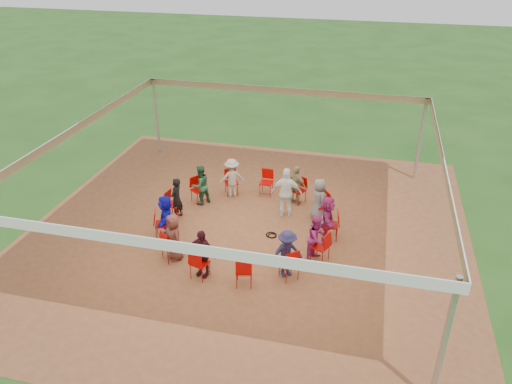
% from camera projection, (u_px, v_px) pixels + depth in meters
% --- Properties ---
extents(ground, '(80.00, 80.00, 0.00)m').
position_uv_depth(ground, '(247.00, 232.00, 15.01)').
color(ground, '#214A17').
rests_on(ground, ground).
extents(dirt_patch, '(13.00, 13.00, 0.00)m').
position_uv_depth(dirt_patch, '(247.00, 232.00, 15.00)').
color(dirt_patch, brown).
rests_on(dirt_patch, ground).
extents(tent, '(10.33, 10.33, 3.00)m').
position_uv_depth(tent, '(246.00, 160.00, 13.89)').
color(tent, '#B2B2B7').
rests_on(tent, ground).
extents(chair_0, '(0.48, 0.47, 0.90)m').
position_uv_depth(chair_0, '(331.00, 225.00, 14.51)').
color(chair_0, '#B30300').
rests_on(chair_0, ground).
extents(chair_1, '(0.60, 0.59, 0.90)m').
position_uv_depth(chair_1, '(322.00, 205.00, 15.55)').
color(chair_1, '#B30300').
rests_on(chair_1, ground).
extents(chair_2, '(0.58, 0.59, 0.90)m').
position_uv_depth(chair_2, '(298.00, 191.00, 16.42)').
color(chair_2, '#B30300').
rests_on(chair_2, ground).
extents(chair_3, '(0.43, 0.44, 0.90)m').
position_uv_depth(chair_3, '(266.00, 183.00, 16.91)').
color(chair_3, '#B30300').
rests_on(chair_3, ground).
extents(chair_4, '(0.57, 0.58, 0.90)m').
position_uv_depth(chair_4, '(231.00, 183.00, 16.93)').
color(chair_4, '#B30300').
rests_on(chair_4, ground).
extents(chair_5, '(0.60, 0.60, 0.90)m').
position_uv_depth(chair_5, '(199.00, 190.00, 16.45)').
color(chair_5, '#B30300').
rests_on(chair_5, ground).
extents(chair_6, '(0.49, 0.47, 0.90)m').
position_uv_depth(chair_6, '(174.00, 204.00, 15.60)').
color(chair_6, '#B30300').
rests_on(chair_6, ground).
extents(chair_7, '(0.56, 0.55, 0.90)m').
position_uv_depth(chair_7, '(162.00, 224.00, 14.56)').
color(chair_7, '#B30300').
rests_on(chair_7, ground).
extents(chair_8, '(0.61, 0.61, 0.90)m').
position_uv_depth(chair_8, '(171.00, 246.00, 13.58)').
color(chair_8, '#B30300').
rests_on(chair_8, ground).
extents(chair_9, '(0.52, 0.53, 0.90)m').
position_uv_depth(chair_9, '(200.00, 263.00, 12.87)').
color(chair_9, '#B30300').
rests_on(chair_9, ground).
extents(chair_10, '(0.51, 0.52, 0.90)m').
position_uv_depth(chair_10, '(244.00, 270.00, 12.61)').
color(chair_10, '#B30300').
rests_on(chair_10, ground).
extents(chair_11, '(0.61, 0.61, 0.90)m').
position_uv_depth(chair_11, '(289.00, 264.00, 12.85)').
color(chair_11, '#B30300').
rests_on(chair_11, ground).
extents(chair_12, '(0.56, 0.55, 0.90)m').
position_uv_depth(chair_12, '(320.00, 247.00, 13.53)').
color(chair_12, '#B30300').
rests_on(chair_12, ground).
extents(person_seated_0, '(0.61, 1.31, 1.36)m').
position_uv_depth(person_seated_0, '(327.00, 218.00, 14.41)').
color(person_seated_0, '#962160').
rests_on(person_seated_0, ground).
extents(person_seated_1, '(0.68, 0.76, 1.36)m').
position_uv_depth(person_seated_1, '(319.00, 199.00, 15.40)').
color(person_seated_1, slate).
rests_on(person_seated_1, ground).
extents(person_seated_2, '(0.90, 0.74, 1.36)m').
position_uv_depth(person_seated_2, '(296.00, 185.00, 16.23)').
color(person_seated_2, '#958359').
rests_on(person_seated_2, ground).
extents(person_seated_3, '(0.98, 0.79, 1.36)m').
position_uv_depth(person_seated_3, '(232.00, 178.00, 16.71)').
color(person_seated_3, '#A0988C').
rests_on(person_seated_3, ground).
extents(person_seated_4, '(0.69, 0.76, 1.36)m').
position_uv_depth(person_seated_4, '(200.00, 185.00, 16.26)').
color(person_seated_4, '#275236').
rests_on(person_seated_4, ground).
extents(person_seated_5, '(0.39, 0.53, 1.36)m').
position_uv_depth(person_seated_5, '(176.00, 198.00, 15.45)').
color(person_seated_5, black).
rests_on(person_seated_5, ground).
extents(person_seated_6, '(0.88, 1.35, 1.36)m').
position_uv_depth(person_seated_6, '(166.00, 217.00, 14.46)').
color(person_seated_6, '#100EAA').
rests_on(person_seated_6, ground).
extents(person_seated_7, '(0.74, 0.72, 1.36)m').
position_uv_depth(person_seated_7, '(174.00, 237.00, 13.52)').
color(person_seated_7, brown).
rests_on(person_seated_7, ground).
extents(person_seated_8, '(0.87, 0.60, 1.36)m').
position_uv_depth(person_seated_8, '(202.00, 253.00, 12.85)').
color(person_seated_8, '#3D1018').
rests_on(person_seated_8, ground).
extents(person_seated_9, '(0.95, 0.90, 1.36)m').
position_uv_depth(person_seated_9, '(287.00, 254.00, 12.83)').
color(person_seated_9, '#241F45').
rests_on(person_seated_9, ground).
extents(person_seated_10, '(0.60, 0.75, 1.36)m').
position_uv_depth(person_seated_10, '(317.00, 238.00, 13.48)').
color(person_seated_10, '#962160').
rests_on(person_seated_10, ground).
extents(standing_person, '(1.00, 0.56, 1.64)m').
position_uv_depth(standing_person, '(287.00, 193.00, 15.48)').
color(standing_person, white).
rests_on(standing_person, ground).
extents(cable_coil, '(0.39, 0.39, 0.03)m').
position_uv_depth(cable_coil, '(272.00, 235.00, 14.82)').
color(cable_coil, black).
rests_on(cable_coil, ground).
extents(laptop, '(0.27, 0.33, 0.21)m').
position_uv_depth(laptop, '(321.00, 219.00, 14.45)').
color(laptop, '#B7B7BC').
rests_on(laptop, ground).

